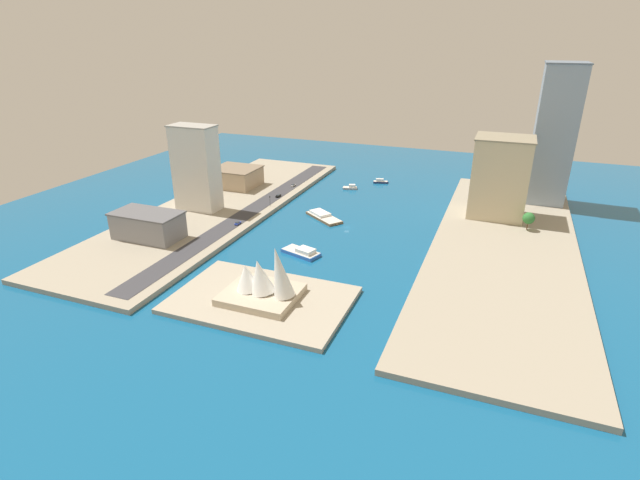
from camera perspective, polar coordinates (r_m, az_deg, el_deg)
ground_plane at (r=276.19m, az=3.16°, el=1.48°), size 440.00×440.00×0.00m
quay_west at (r=264.17m, az=20.84°, el=-0.83°), size 70.00×240.00×2.41m
quay_east at (r=310.78m, az=-11.81°, el=3.75°), size 70.00×240.00×2.41m
peninsula_point at (r=201.76m, az=-6.90°, el=-7.00°), size 71.78×47.93×2.00m
road_strip at (r=298.76m, az=-8.07°, el=3.49°), size 12.17×228.00×0.15m
yacht_sleek_gray at (r=346.16m, az=3.61°, el=6.19°), size 11.24×7.08×3.38m
barge_flat_brown at (r=289.73m, az=0.34°, el=2.83°), size 26.88×22.97×3.04m
catamaran_blue at (r=241.51m, az=-2.13°, el=-1.42°), size 21.41×14.02×3.94m
patrol_launch_navy at (r=362.68m, az=7.12°, el=6.85°), size 11.75×6.41×3.27m
apartment_midrise_tan at (r=348.45m, az=-9.84°, el=7.34°), size 30.84×28.42×12.97m
office_block_beige at (r=299.01m, az=20.41°, el=6.92°), size 31.88×27.38×46.33m
warehouse_low_gray at (r=268.60m, az=-19.56°, el=1.66°), size 36.04×19.75×14.14m
hotel_broad_white at (r=300.67m, az=-14.37°, el=8.18°), size 26.85×14.62×50.82m
tower_tall_glass at (r=336.84m, az=25.84°, el=11.10°), size 24.03×28.66×84.21m
hatchback_blue at (r=277.04m, az=-9.66°, el=1.98°), size 2.06×4.66×1.51m
van_white at (r=343.72m, az=-3.17°, el=6.45°), size 1.99×4.32×1.59m
suv_black at (r=321.50m, az=-4.92°, el=5.22°), size 1.95×5.12×1.56m
traffic_light_waterfront at (r=303.61m, az=-5.91°, el=4.77°), size 0.36×0.36×6.50m
opera_landmark at (r=197.28m, az=-6.76°, el=-4.94°), size 29.98×26.28×24.39m
park_tree_cluster at (r=292.49m, az=21.81°, el=2.88°), size 19.66×21.03×10.04m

